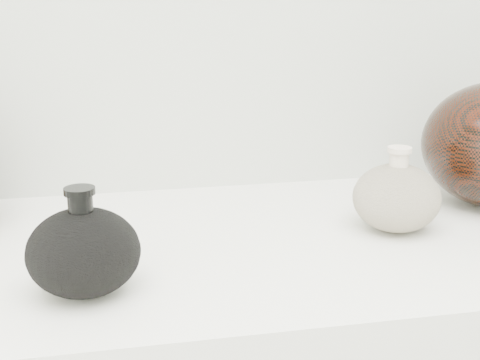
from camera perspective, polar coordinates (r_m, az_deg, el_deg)
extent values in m
cube|color=silver|center=(0.89, -0.79, -6.07)|extent=(1.20, 0.50, 0.03)
ellipsoid|color=black|center=(0.74, -13.20, -6.03)|extent=(0.13, 0.13, 0.10)
cylinder|color=black|center=(0.72, -13.47, -1.99)|extent=(0.03, 0.03, 0.03)
cylinder|color=black|center=(0.72, -13.55, -0.91)|extent=(0.03, 0.03, 0.01)
ellipsoid|color=beige|center=(0.93, 13.21, -1.49)|extent=(0.14, 0.14, 0.09)
cylinder|color=beige|center=(0.92, 13.42, 1.68)|extent=(0.03, 0.03, 0.03)
cylinder|color=beige|center=(0.92, 13.47, 2.53)|extent=(0.04, 0.04, 0.01)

